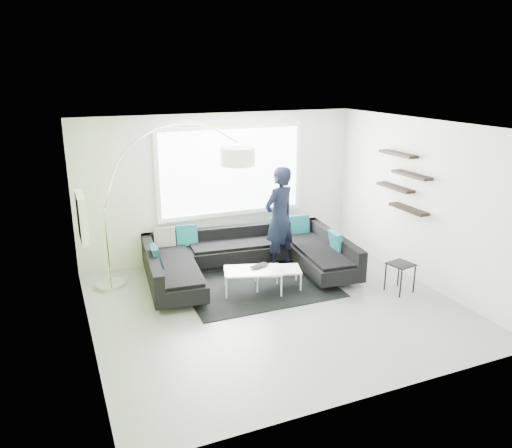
{
  "coord_description": "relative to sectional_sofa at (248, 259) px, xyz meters",
  "views": [
    {
      "loc": [
        -3.05,
        -6.45,
        3.55
      ],
      "look_at": [
        0.06,
        0.9,
        1.09
      ],
      "focal_mm": 35.0,
      "sensor_mm": 36.0,
      "label": 1
    }
  ],
  "objects": [
    {
      "name": "sectional_sofa",
      "position": [
        0.0,
        0.0,
        0.0
      ],
      "size": [
        3.73,
        2.52,
        0.76
      ],
      "rotation": [
        0.0,
        0.0,
        -0.1
      ],
      "color": "black",
      "rests_on": "ground"
    },
    {
      "name": "person",
      "position": [
        0.71,
        0.22,
        0.62
      ],
      "size": [
        1.02,
        0.95,
        1.92
      ],
      "primitive_type": "imported",
      "rotation": [
        0.0,
        0.0,
        3.54
      ],
      "color": "black",
      "rests_on": "ground"
    },
    {
      "name": "arc_lamp",
      "position": [
        -2.34,
        0.54,
        1.04
      ],
      "size": [
        2.79,
        1.74,
        2.76
      ],
      "primitive_type": null,
      "rotation": [
        0.0,
        0.0,
        -0.24
      ],
      "color": "silver",
      "rests_on": "ground"
    },
    {
      "name": "side_table",
      "position": [
        2.09,
        -1.58,
        -0.08
      ],
      "size": [
        0.43,
        0.43,
        0.5
      ],
      "primitive_type": "cube",
      "rotation": [
        0.0,
        0.0,
        0.19
      ],
      "color": "black",
      "rests_on": "ground"
    },
    {
      "name": "laptop",
      "position": [
        -0.0,
        -0.6,
        0.07
      ],
      "size": [
        0.5,
        0.46,
        0.03
      ],
      "primitive_type": "imported",
      "rotation": [
        0.0,
        0.0,
        0.36
      ],
      "color": "black",
      "rests_on": "coffee_table"
    },
    {
      "name": "room_shell",
      "position": [
        -0.02,
        -1.04,
        1.47
      ],
      "size": [
        5.54,
        5.04,
        2.82
      ],
      "color": "silver",
      "rests_on": "ground"
    },
    {
      "name": "ground",
      "position": [
        -0.05,
        -1.25,
        -0.34
      ],
      "size": [
        5.5,
        5.5,
        0.0
      ],
      "primitive_type": "plane",
      "color": "gray",
      "rests_on": "ground"
    },
    {
      "name": "coffee_table",
      "position": [
        0.06,
        -0.62,
        -0.14
      ],
      "size": [
        1.36,
        1.03,
        0.4
      ],
      "primitive_type": "cube",
      "rotation": [
        0.0,
        0.0,
        -0.3
      ],
      "color": "silver",
      "rests_on": "ground"
    },
    {
      "name": "rug",
      "position": [
        0.0,
        -0.5,
        -0.33
      ],
      "size": [
        2.54,
        1.87,
        0.01
      ],
      "primitive_type": "cube",
      "rotation": [
        0.0,
        0.0,
        -0.02
      ],
      "color": "black",
      "rests_on": "ground"
    }
  ]
}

